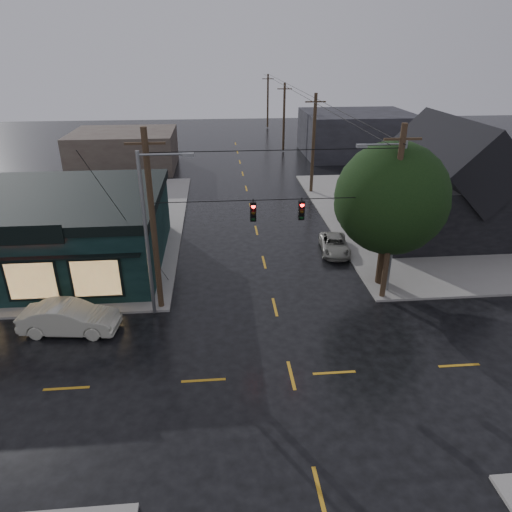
{
  "coord_description": "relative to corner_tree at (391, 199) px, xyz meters",
  "views": [
    {
      "loc": [
        -3.08,
        -16.4,
        13.73
      ],
      "look_at": [
        -1.11,
        5.78,
        3.39
      ],
      "focal_mm": 32.0,
      "sensor_mm": 36.0,
      "label": 1
    }
  ],
  "objects": [
    {
      "name": "ground_plane",
      "position": [
        -7.0,
        -8.2,
        -5.62
      ],
      "size": [
        160.0,
        160.0,
        0.0
      ],
      "primitive_type": "plane",
      "color": "black"
    },
    {
      "name": "sidewalk_nw",
      "position": [
        -27.0,
        11.8,
        -5.55
      ],
      "size": [
        28.0,
        28.0,
        0.15
      ],
      "primitive_type": "cube",
      "color": "gray",
      "rests_on": "ground"
    },
    {
      "name": "sidewalk_ne",
      "position": [
        13.0,
        11.8,
        -5.55
      ],
      "size": [
        28.0,
        28.0,
        0.15
      ],
      "primitive_type": "cube",
      "color": "gray",
      "rests_on": "ground"
    },
    {
      "name": "pizza_shop",
      "position": [
        -22.0,
        4.74,
        -3.06
      ],
      "size": [
        16.3,
        12.34,
        4.9
      ],
      "color": "black",
      "rests_on": "ground"
    },
    {
      "name": "ne_building",
      "position": [
        8.0,
        8.8,
        -1.15
      ],
      "size": [
        12.6,
        11.6,
        8.75
      ],
      "color": "black",
      "rests_on": "ground"
    },
    {
      "name": "corner_tree",
      "position": [
        0.0,
        0.0,
        0.0
      ],
      "size": [
        6.61,
        6.61,
        8.8
      ],
      "color": "black",
      "rests_on": "ground"
    },
    {
      "name": "utility_pole_nw",
      "position": [
        -13.5,
        -1.7,
        -5.62
      ],
      "size": [
        2.0,
        0.32,
        10.15
      ],
      "primitive_type": null,
      "color": "black",
      "rests_on": "ground"
    },
    {
      "name": "utility_pole_ne",
      "position": [
        -0.5,
        -1.7,
        -5.62
      ],
      "size": [
        2.0,
        0.32,
        10.15
      ],
      "primitive_type": null,
      "color": "black",
      "rests_on": "ground"
    },
    {
      "name": "utility_pole_far_a",
      "position": [
        -0.5,
        19.8,
        -5.62
      ],
      "size": [
        2.0,
        0.32,
        9.65
      ],
      "primitive_type": null,
      "color": "black",
      "rests_on": "ground"
    },
    {
      "name": "utility_pole_far_b",
      "position": [
        -0.5,
        39.8,
        -5.62
      ],
      "size": [
        2.0,
        0.32,
        9.15
      ],
      "primitive_type": null,
      "color": "black",
      "rests_on": "ground"
    },
    {
      "name": "utility_pole_far_c",
      "position": [
        -0.5,
        59.8,
        -5.62
      ],
      "size": [
        2.0,
        0.32,
        9.15
      ],
      "primitive_type": null,
      "color": "black",
      "rests_on": "ground"
    },
    {
      "name": "span_signal_assembly",
      "position": [
        -6.9,
        -1.7,
        0.08
      ],
      "size": [
        13.0,
        0.48,
        1.23
      ],
      "color": "black",
      "rests_on": "ground"
    },
    {
      "name": "streetlight_nw",
      "position": [
        -13.8,
        -2.4,
        -5.62
      ],
      "size": [
        5.4,
        0.3,
        9.15
      ],
      "primitive_type": null,
      "color": "gray",
      "rests_on": "ground"
    },
    {
      "name": "streetlight_ne",
      "position": [
        0.0,
        -1.0,
        -5.62
      ],
      "size": [
        5.4,
        0.3,
        9.15
      ],
      "primitive_type": null,
      "color": "gray",
      "rests_on": "ground"
    },
    {
      "name": "bg_building_west",
      "position": [
        -21.0,
        31.8,
        -3.42
      ],
      "size": [
        12.0,
        10.0,
        4.4
      ],
      "primitive_type": "cube",
      "color": "#423430",
      "rests_on": "ground"
    },
    {
      "name": "bg_building_east",
      "position": [
        9.0,
        36.8,
        -2.82
      ],
      "size": [
        14.0,
        12.0,
        5.6
      ],
      "primitive_type": "cube",
      "color": "#232227",
      "rests_on": "ground"
    },
    {
      "name": "sedan_cream",
      "position": [
        -17.97,
        -3.7,
        -4.8
      ],
      "size": [
        5.16,
        2.3,
        1.64
      ],
      "primitive_type": "imported",
      "rotation": [
        0.0,
        0.0,
        1.46
      ],
      "color": "#BCBBA5",
      "rests_on": "ground"
    },
    {
      "name": "suv_silver",
      "position": [
        -1.74,
        5.05,
        -5.04
      ],
      "size": [
        2.4,
        4.38,
        1.16
      ],
      "primitive_type": "imported",
      "rotation": [
        0.0,
        0.0,
        -0.12
      ],
      "color": "gray",
      "rests_on": "ground"
    }
  ]
}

